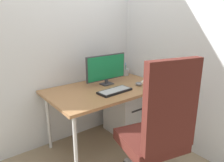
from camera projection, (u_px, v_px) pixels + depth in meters
name	position (u px, v px, depth m)	size (l,w,h in m)	color
ground_plane	(106.00, 142.00, 2.67)	(8.00, 8.00, 0.00)	gray
wall_back	(84.00, 25.00, 2.60)	(3.08, 0.04, 2.80)	silver
wall_side_right	(167.00, 26.00, 2.49)	(0.04, 2.56, 2.80)	silver
desk	(106.00, 93.00, 2.48)	(1.33, 0.81, 0.71)	#996B42
office_chair	(159.00, 129.00, 1.79)	(0.63, 0.65, 1.22)	black
filing_cabinet	(126.00, 112.00, 2.90)	(0.43, 0.47, 0.54)	silver
monitor	(106.00, 68.00, 2.56)	(0.55, 0.11, 0.36)	#333338
keyboard	(114.00, 91.00, 2.34)	(0.39, 0.19, 0.03)	black
mouse	(139.00, 84.00, 2.55)	(0.06, 0.09, 0.04)	slate
pen_holder	(125.00, 72.00, 3.00)	(0.09, 0.09, 0.17)	#9EA0A5
notebook	(148.00, 82.00, 2.66)	(0.13, 0.16, 0.02)	silver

